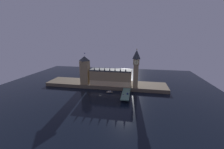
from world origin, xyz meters
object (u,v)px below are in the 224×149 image
Objects in this scene: car_southbound_lead at (128,94)px; street_lamp_far at (123,87)px; clock_tower at (136,67)px; street_lamp_near at (121,94)px; boat_upstream at (109,92)px; victoria_tower at (85,70)px; pedestrian_mid_walk at (129,94)px; car_northbound_trail at (124,95)px; street_lamp_mid at (130,91)px.

street_lamp_far is (-8.22, 17.32, 3.55)m from car_southbound_lead.
street_lamp_near is at bearing -112.61° from clock_tower.
car_southbound_lead is 0.40× the size of boat_upstream.
car_southbound_lead is 0.69× the size of street_lamp_near.
victoria_tower is at bearing 177.92° from clock_tower.
street_lamp_near is 35.21m from boat_upstream.
street_lamp_near reaches higher than pedestrian_mid_walk.
car_northbound_trail is 9.60m from pedestrian_mid_walk.
pedestrian_mid_walk is (81.96, -37.74, -24.37)m from victoria_tower.
street_lamp_far reaches higher than pedestrian_mid_walk.
street_lamp_mid is (-7.60, -30.50, -29.88)m from clock_tower.
street_lamp_near is at bearing -49.75° from boat_upstream.
car_northbound_trail is 13.06m from street_lamp_mid.
car_southbound_lead reaches higher than boat_upstream.
car_southbound_lead reaches higher than car_northbound_trail.
clock_tower is at bearing 68.43° from car_northbound_trail.
clock_tower is 9.57× the size of street_lamp_mid.
car_northbound_trail is at bearing -144.55° from pedestrian_mid_walk.
boat_upstream is at bearing 155.31° from car_southbound_lead.
car_southbound_lead is 0.66× the size of street_lamp_mid.
clock_tower is 59.57m from boat_upstream.
car_northbound_trail is 8.68m from car_southbound_lead.
pedestrian_mid_walk is at bearing 44.78° from street_lamp_near.
pedestrian_mid_walk is at bearing -95.75° from street_lamp_mid.
car_northbound_trail is at bearing -111.57° from clock_tower.
clock_tower is 14.43× the size of car_southbound_lead.
street_lamp_far reaches higher than car_northbound_trail.
car_northbound_trail is 0.61× the size of street_lamp_near.
street_lamp_far is at bearing 115.39° from car_southbound_lead.
boat_upstream is (-32.86, 15.28, -5.72)m from pedestrian_mid_walk.
victoria_tower is at bearing 149.71° from car_northbound_trail.
boat_upstream is (-25.04, 20.85, -5.53)m from car_northbound_trail.
car_southbound_lead is at bearing 55.84° from street_lamp_near.
street_lamp_near is at bearing -135.22° from pedestrian_mid_walk.
street_lamp_mid is at bearing 40.88° from car_southbound_lead.
victoria_tower is 61.81m from boat_upstream.
boat_upstream is at bearing -24.58° from victoria_tower.
car_northbound_trail is at bearing -130.75° from street_lamp_mid.
car_northbound_trail is 0.35× the size of boat_upstream.
clock_tower reaches higher than car_southbound_lead.
street_lamp_mid is (0.40, 3.97, 3.26)m from pedestrian_mid_walk.
street_lamp_mid is 0.97× the size of street_lamp_far.
victoria_tower reaches higher than car_northbound_trail.
pedestrian_mid_walk is 36.69m from boat_upstream.
clock_tower is 16.32× the size of car_northbound_trail.
pedestrian_mid_walk is 0.26× the size of street_lamp_far.
clock_tower is 90.45m from victoria_tower.
boat_upstream is (-30.26, 13.91, -5.54)m from car_southbound_lead.
car_northbound_trail is at bearing 59.85° from street_lamp_near.
pedestrian_mid_walk is 0.16× the size of boat_upstream.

